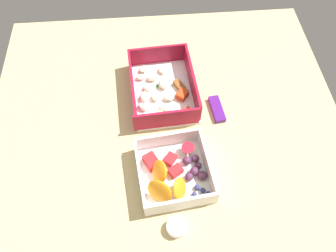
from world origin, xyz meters
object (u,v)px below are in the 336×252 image
at_px(pasta_container, 163,89).
at_px(fruit_bowl, 174,173).
at_px(candy_bar, 217,109).
at_px(paper_cup_liner, 178,227).

height_order(pasta_container, fruit_bowl, fruit_bowl).
bearing_deg(candy_bar, paper_cup_liner, -24.00).
relative_size(candy_bar, paper_cup_liner, 1.88).
relative_size(pasta_container, candy_bar, 2.98).
relative_size(fruit_bowl, paper_cup_liner, 4.38).
distance_m(pasta_container, candy_bar, 0.13).
bearing_deg(fruit_bowl, paper_cup_liner, -1.18).
relative_size(fruit_bowl, candy_bar, 2.34).
relative_size(pasta_container, paper_cup_liner, 5.58).
height_order(candy_bar, paper_cup_liner, paper_cup_liner).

